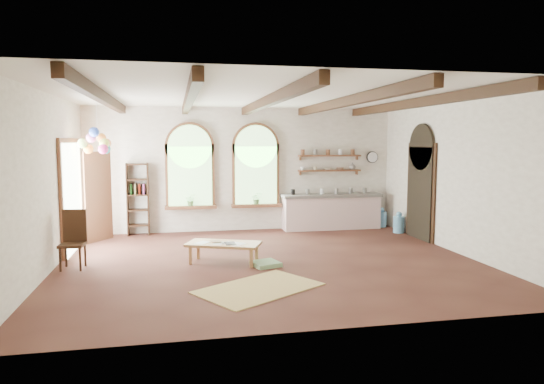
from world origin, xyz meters
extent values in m
plane|color=#522D22|center=(0.00, 0.00, 0.00)|extent=(8.00, 8.00, 0.00)
cube|color=brown|center=(-1.40, 3.44, 1.45)|extent=(1.24, 0.08, 1.64)
cylinder|color=brown|center=(-1.40, 3.44, 2.20)|extent=(1.24, 0.08, 1.24)
cube|color=#83BF72|center=(-1.40, 3.40, 1.45)|extent=(1.10, 0.04, 1.50)
cube|color=brown|center=(-1.40, 3.35, 0.66)|extent=(1.30, 0.28, 0.08)
cube|color=brown|center=(0.30, 3.44, 1.45)|extent=(1.24, 0.08, 1.64)
cylinder|color=brown|center=(0.30, 3.44, 2.20)|extent=(1.24, 0.08, 1.24)
cube|color=#83BF72|center=(0.30, 3.40, 1.45)|extent=(1.10, 0.04, 1.50)
cube|color=brown|center=(0.30, 3.35, 0.66)|extent=(1.30, 0.28, 0.08)
cube|color=brown|center=(-3.95, 1.80, 1.15)|extent=(0.10, 1.90, 2.50)
cube|color=black|center=(3.95, 1.50, 1.10)|extent=(0.10, 1.30, 2.40)
cube|color=beige|center=(2.30, 3.20, 0.43)|extent=(2.60, 0.55, 0.86)
cube|color=slate|center=(2.30, 3.20, 0.90)|extent=(2.68, 0.62, 0.08)
cube|color=brown|center=(2.30, 3.38, 1.55)|extent=(1.70, 0.24, 0.04)
cube|color=brown|center=(2.30, 3.38, 1.95)|extent=(1.70, 0.24, 0.04)
cylinder|color=black|center=(3.55, 3.45, 1.90)|extent=(0.32, 0.04, 0.32)
cube|color=black|center=(-2.95, 3.32, 0.90)|extent=(0.03, 0.32, 1.80)
cube|color=black|center=(-2.45, 3.32, 0.90)|extent=(0.03, 0.32, 1.80)
cube|color=tan|center=(-0.89, 0.09, 0.37)|extent=(1.52, 1.11, 0.05)
cube|color=tan|center=(-1.53, 0.10, 0.17)|extent=(0.06, 0.06, 0.35)
cube|color=tan|center=(-0.42, -0.34, 0.17)|extent=(0.06, 0.06, 0.35)
cube|color=tan|center=(-1.36, 0.52, 0.17)|extent=(0.06, 0.06, 0.35)
cube|color=tan|center=(-0.25, 0.08, 0.17)|extent=(0.06, 0.06, 0.35)
cube|color=black|center=(-3.65, 0.20, 0.45)|extent=(0.46, 0.46, 0.05)
cube|color=black|center=(-3.63, 0.39, 0.76)|extent=(0.43, 0.08, 0.63)
cube|color=tan|center=(-0.51, -1.66, 0.01)|extent=(2.23, 2.01, 0.02)
cube|color=#77A16F|center=(-0.14, -0.30, 0.04)|extent=(0.59, 0.59, 0.08)
cylinder|color=#60A1CF|center=(3.75, 3.20, 0.21)|extent=(0.28, 0.28, 0.41)
sphere|color=#60A1CF|center=(3.75, 3.20, 0.46)|extent=(0.15, 0.15, 0.15)
cylinder|color=#60A1CF|center=(3.82, 2.30, 0.21)|extent=(0.28, 0.28, 0.42)
sphere|color=#60A1CF|center=(3.82, 2.30, 0.47)|extent=(0.15, 0.15, 0.15)
cylinder|color=silver|center=(-3.40, 1.95, 2.78)|extent=(0.01, 0.01, 0.85)
sphere|color=teal|center=(-3.24, 1.98, 2.17)|extent=(0.21, 0.21, 0.21)
sphere|color=#FE9054|center=(-3.24, 2.12, 2.29)|extent=(0.21, 0.21, 0.21)
sphere|color=orange|center=(-3.36, 2.25, 2.41)|extent=(0.21, 0.21, 0.21)
sphere|color=white|center=(-3.48, 2.09, 2.53)|extent=(0.21, 0.21, 0.21)
sphere|color=orange|center=(-3.61, 2.05, 2.17)|extent=(0.21, 0.21, 0.21)
sphere|color=#77A145|center=(-3.70, 1.89, 2.29)|extent=(0.21, 0.21, 0.21)
sphere|color=pink|center=(-3.51, 1.83, 2.41)|extent=(0.21, 0.21, 0.21)
sphere|color=blue|center=(-3.43, 1.72, 2.53)|extent=(0.21, 0.21, 0.21)
sphere|color=#FF3897|center=(-3.25, 1.69, 2.17)|extent=(0.21, 0.21, 0.21)
sphere|color=#E0F957|center=(-3.26, 1.88, 2.29)|extent=(0.21, 0.21, 0.21)
imported|color=olive|center=(-1.12, 0.17, 0.41)|extent=(0.21, 0.27, 0.02)
cube|color=black|center=(-0.78, -0.03, 0.40)|extent=(0.20, 0.29, 0.01)
imported|color=#598C4C|center=(-1.40, 3.32, 0.85)|extent=(0.27, 0.23, 0.30)
imported|color=#598C4C|center=(0.30, 3.32, 0.85)|extent=(0.27, 0.23, 0.30)
imported|color=white|center=(1.55, 3.38, 1.62)|extent=(0.12, 0.10, 0.10)
imported|color=beige|center=(1.90, 3.38, 1.62)|extent=(0.10, 0.10, 0.09)
imported|color=beige|center=(2.25, 3.38, 1.60)|extent=(0.22, 0.22, 0.05)
imported|color=#8C664C|center=(2.60, 3.38, 1.60)|extent=(0.20, 0.20, 0.06)
imported|color=slate|center=(2.95, 3.38, 1.67)|extent=(0.18, 0.18, 0.19)
camera|label=1|loc=(-1.78, -9.06, 2.34)|focal=32.00mm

